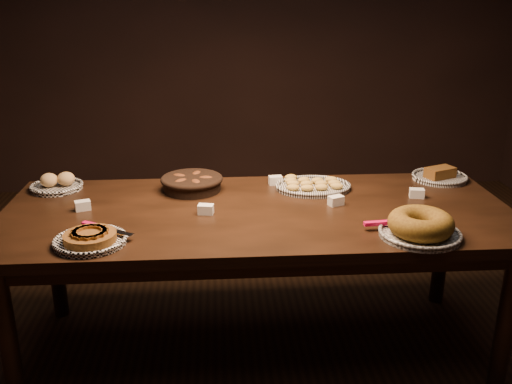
{
  "coord_description": "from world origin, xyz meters",
  "views": [
    {
      "loc": [
        -0.18,
        -2.49,
        1.73
      ],
      "look_at": [
        -0.01,
        0.05,
        0.82
      ],
      "focal_mm": 40.0,
      "sensor_mm": 36.0,
      "label": 1
    }
  ],
  "objects": [
    {
      "name": "madeleine_platter",
      "position": [
        0.3,
        0.28,
        0.77
      ],
      "size": [
        0.39,
        0.32,
        0.04
      ],
      "rotation": [
        0.0,
        0.0,
        0.16
      ],
      "color": "black",
      "rests_on": "buffet_table"
    },
    {
      "name": "ground",
      "position": [
        0.0,
        0.0,
        0.0
      ],
      "size": [
        5.0,
        5.0,
        0.0
      ],
      "primitive_type": "plane",
      "color": "black",
      "rests_on": "ground"
    },
    {
      "name": "bundt_cake_plate",
      "position": [
        0.65,
        -0.36,
        0.8
      ],
      "size": [
        0.39,
        0.34,
        0.11
      ],
      "rotation": [
        0.0,
        0.0,
        0.06
      ],
      "color": "black",
      "rests_on": "buffet_table"
    },
    {
      "name": "loaf_plate",
      "position": [
        1.02,
        0.38,
        0.77
      ],
      "size": [
        0.3,
        0.3,
        0.07
      ],
      "rotation": [
        0.0,
        0.0,
        0.4
      ],
      "color": "black",
      "rests_on": "buffet_table"
    },
    {
      "name": "croissant_basket",
      "position": [
        -0.32,
        0.29,
        0.8
      ],
      "size": [
        0.39,
        0.39,
        0.08
      ],
      "rotation": [
        0.0,
        0.0,
        -0.42
      ],
      "color": "black",
      "rests_on": "buffet_table"
    },
    {
      "name": "apple_tart_plate",
      "position": [
        -0.71,
        -0.33,
        0.77
      ],
      "size": [
        0.33,
        0.31,
        0.06
      ],
      "rotation": [
        0.0,
        0.0,
        -0.14
      ],
      "color": "white",
      "rests_on": "buffet_table"
    },
    {
      "name": "bread_roll_plate",
      "position": [
        -1.02,
        0.37,
        0.78
      ],
      "size": [
        0.27,
        0.27,
        0.08
      ],
      "rotation": [
        0.0,
        0.0,
        -0.18
      ],
      "color": "white",
      "rests_on": "buffet_table"
    },
    {
      "name": "buffet_table",
      "position": [
        0.0,
        0.0,
        0.68
      ],
      "size": [
        2.4,
        1.0,
        0.75
      ],
      "color": "black",
      "rests_on": "ground"
    },
    {
      "name": "tent_cards",
      "position": [
        0.05,
        0.1,
        0.77
      ],
      "size": [
        1.7,
        0.45,
        0.04
      ],
      "color": "white",
      "rests_on": "buffet_table"
    }
  ]
}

